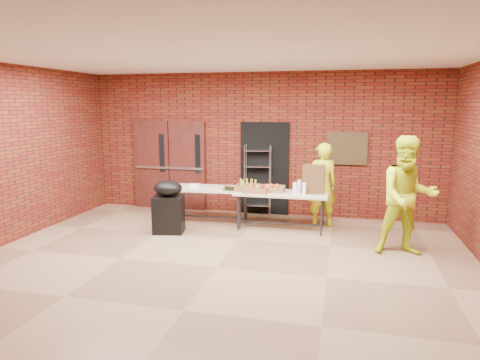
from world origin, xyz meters
name	(u,v)px	position (x,y,z in m)	size (l,w,h in m)	color
room	(216,165)	(0.00, 0.00, 1.60)	(8.08, 7.08, 3.28)	brown
double_doors	(170,165)	(-2.20, 3.44, 1.05)	(1.78, 0.12, 2.10)	#471C14
dark_doorway	(264,169)	(0.10, 3.46, 1.05)	(1.10, 0.06, 2.10)	black
bronze_plaque	(347,149)	(1.90, 3.45, 1.55)	(0.85, 0.04, 0.70)	#3D2E18
wire_rack	(258,180)	(-0.03, 3.32, 0.80)	(0.59, 0.20, 1.60)	#ADADB4
table_left	(206,190)	(-0.98, 2.46, 0.69)	(1.86, 0.85, 0.75)	#C1AE94
table_right	(281,195)	(0.65, 2.31, 0.69)	(1.84, 0.77, 0.75)	#C1AE94
basket_bananas	(248,188)	(-0.03, 2.32, 0.82)	(0.50, 0.39, 0.15)	olive
basket_oranges	(273,188)	(0.48, 2.36, 0.82)	(0.46, 0.35, 0.14)	olive
basket_apples	(255,189)	(0.15, 2.19, 0.82)	(0.49, 0.38, 0.15)	olive
muffin_tray	(231,188)	(-0.40, 2.35, 0.79)	(0.35, 0.35, 0.09)	#15501A
napkin_box	(195,185)	(-1.22, 2.45, 0.79)	(0.20, 0.13, 0.07)	white
coffee_dispenser	(314,179)	(1.28, 2.45, 1.03)	(0.42, 0.38, 0.55)	brown
cup_stack_front	(295,189)	(0.94, 2.14, 0.87)	(0.08, 0.08, 0.24)	white
cup_stack_mid	(304,189)	(1.11, 2.19, 0.87)	(0.08, 0.08, 0.24)	white
cup_stack_back	(300,186)	(1.01, 2.35, 0.88)	(0.09, 0.09, 0.26)	white
covered_grill	(168,206)	(-1.46, 1.57, 0.52)	(0.65, 0.58, 1.04)	black
volunteer_woman	(322,185)	(1.43, 2.70, 0.87)	(0.63, 0.41, 1.73)	#C9DA18
volunteer_man	(407,196)	(2.88, 1.33, 0.99)	(0.97, 0.75, 1.99)	#C9DA18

